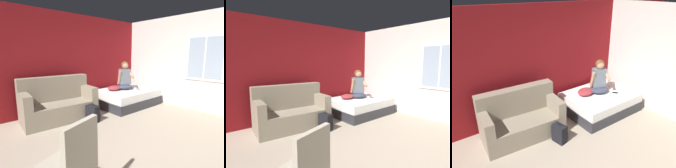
% 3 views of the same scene
% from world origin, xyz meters
% --- Properties ---
extents(wall_back_accent, '(10.72, 0.16, 2.70)m').
position_xyz_m(wall_back_accent, '(0.00, 3.13, 1.35)').
color(wall_back_accent, maroon).
rests_on(wall_back_accent, ground).
extents(bed, '(1.81, 1.37, 0.48)m').
position_xyz_m(bed, '(1.75, 2.22, 0.24)').
color(bed, '#2D2D33').
rests_on(bed, ground).
extents(couch, '(1.75, 0.94, 1.04)m').
position_xyz_m(couch, '(-0.39, 2.46, 0.39)').
color(couch, gray).
rests_on(couch, ground).
extents(person_seated, '(0.64, 0.59, 0.88)m').
position_xyz_m(person_seated, '(1.78, 2.34, 0.84)').
color(person_seated, '#383D51').
rests_on(person_seated, bed).
extents(backpack, '(0.28, 0.33, 0.46)m').
position_xyz_m(backpack, '(0.14, 1.77, 0.19)').
color(backpack, black).
rests_on(backpack, ground).
extents(throw_pillow, '(0.55, 0.47, 0.14)m').
position_xyz_m(throw_pillow, '(1.42, 2.42, 0.55)').
color(throw_pillow, '#993338').
rests_on(throw_pillow, bed).
extents(cell_phone, '(0.15, 0.15, 0.01)m').
position_xyz_m(cell_phone, '(2.09, 2.03, 0.48)').
color(cell_phone, black).
rests_on(cell_phone, bed).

